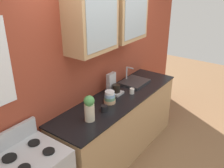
{
  "coord_description": "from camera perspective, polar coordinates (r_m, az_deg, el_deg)",
  "views": [
    {
      "loc": [
        -2.56,
        -1.73,
        2.51
      ],
      "look_at": [
        -0.17,
        0.0,
        1.19
      ],
      "focal_mm": 40.42,
      "sensor_mm": 36.0,
      "label": 1
    }
  ],
  "objects": [
    {
      "name": "coffee_maker",
      "position": [
        3.53,
        0.33,
        -0.45
      ],
      "size": [
        0.17,
        0.2,
        0.29
      ],
      "color": "#B7B7BC",
      "rests_on": "counter"
    },
    {
      "name": "back_wall_unit",
      "position": [
        3.43,
        -2.75,
        6.7
      ],
      "size": [
        4.47,
        0.43,
        2.71
      ],
      "color": "#993D28",
      "rests_on": "ground_plane"
    },
    {
      "name": "ground_plane",
      "position": [
        3.98,
        1.49,
        -15.04
      ],
      "size": [
        10.0,
        10.0,
        0.0
      ],
      "primitive_type": "plane",
      "color": "brown"
    },
    {
      "name": "cup_near_sink",
      "position": [
        3.56,
        4.54,
        -1.56
      ],
      "size": [
        0.1,
        0.07,
        0.08
      ],
      "color": "silver",
      "rests_on": "counter"
    },
    {
      "name": "sink_faucet",
      "position": [
        3.91,
        5.02,
        0.57
      ],
      "size": [
        0.42,
        0.35,
        0.24
      ],
      "color": "#2D2D30",
      "rests_on": "counter"
    },
    {
      "name": "vase",
      "position": [
        2.88,
        -5.14,
        -5.41
      ],
      "size": [
        0.12,
        0.12,
        0.31
      ],
      "color": "beige",
      "rests_on": "counter"
    },
    {
      "name": "bowl_stack",
      "position": [
        3.28,
        -0.53,
        -3.07
      ],
      "size": [
        0.15,
        0.15,
        0.17
      ],
      "color": "#E0AD7F",
      "rests_on": "counter"
    },
    {
      "name": "counter",
      "position": [
        3.7,
        1.57,
        -9.4
      ],
      "size": [
        2.25,
        0.63,
        0.94
      ],
      "color": "tan",
      "rests_on": "ground_plane"
    },
    {
      "name": "cup_near_bowls",
      "position": [
        3.11,
        -1.78,
        -5.54
      ],
      "size": [
        0.12,
        0.08,
        0.08
      ],
      "color": "black",
      "rests_on": "counter"
    }
  ]
}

